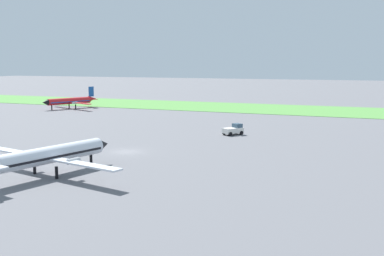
{
  "coord_description": "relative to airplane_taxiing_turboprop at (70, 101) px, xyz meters",
  "views": [
    {
      "loc": [
        34.03,
        -57.52,
        12.76
      ],
      "look_at": [
        7.47,
        6.59,
        3.0
      ],
      "focal_mm": 43.68,
      "sensor_mm": 36.0,
      "label": 1
    }
  ],
  "objects": [
    {
      "name": "ground_plane",
      "position": [
        47.01,
        -49.42,
        -2.15
      ],
      "size": [
        600.0,
        600.0,
        0.0
      ],
      "primitive_type": "plane",
      "color": "slate"
    },
    {
      "name": "grass_taxiway_strip",
      "position": [
        47.01,
        20.37,
        -2.11
      ],
      "size": [
        360.0,
        28.0,
        0.08
      ],
      "primitive_type": "cube",
      "color": "#549342",
      "rests_on": "ground_plane"
    },
    {
      "name": "airplane_taxiing_turboprop",
      "position": [
        0.0,
        0.0,
        0.0
      ],
      "size": [
        18.54,
        16.09,
        5.89
      ],
      "rotation": [
        0.0,
        0.0,
        4.31
      ],
      "color": "red",
      "rests_on": "ground_plane"
    },
    {
      "name": "airplane_foreground_turboprop",
      "position": [
        46.18,
        -65.16,
        0.22
      ],
      "size": [
        21.39,
        18.43,
        6.48
      ],
      "rotation": [
        0.0,
        0.0,
        1.35
      ],
      "color": "silver",
      "rests_on": "ground_plane"
    },
    {
      "name": "pushback_tug_near_gate",
      "position": [
        56.45,
        -28.18,
        -1.24
      ],
      "size": [
        3.49,
        3.99,
        1.95
      ],
      "rotation": [
        0.0,
        0.0,
        0.98
      ],
      "color": "white",
      "rests_on": "ground_plane"
    }
  ]
}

